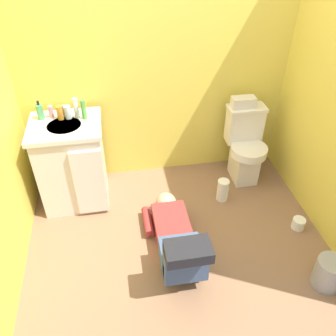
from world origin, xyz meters
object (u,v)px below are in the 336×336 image
tissue_box (243,102)px  paper_towel_roll (223,190)px  bottle_green (84,110)px  trash_can (329,273)px  soap_dispenser (40,112)px  bottle_amber (60,113)px  bottle_white (76,108)px  toilet_paper_roll (298,224)px  bottle_clear (68,112)px  person_plumber (176,239)px  bottle_pink (51,112)px  faucet (64,111)px  toilet (245,146)px  vanity_cabinet (73,163)px

tissue_box → paper_towel_roll: (-0.25, -0.41, -0.69)m
bottle_green → trash_can: (1.67, -1.35, -0.78)m
soap_dispenser → bottle_amber: soap_dispenser is taller
bottle_white → paper_towel_roll: bearing=-15.8°
toilet_paper_roll → bottle_clear: bearing=156.1°
person_plumber → paper_towel_roll: (0.56, 0.57, -0.07)m
person_plumber → bottle_white: size_ratio=6.01×
person_plumber → trash_can: 1.15m
bottle_pink → trash_can: size_ratio=0.42×
paper_towel_roll → toilet_paper_roll: (0.55, -0.47, -0.06)m
soap_dispenser → bottle_green: size_ratio=0.96×
bottle_pink → bottle_white: size_ratio=0.59×
faucet → paper_towel_roll: bearing=-16.4°
toilet → toilet_paper_roll: size_ratio=6.82×
paper_towel_roll → soap_dispenser: bearing=166.2°
bottle_amber → paper_towel_roll: bearing=-14.1°
bottle_amber → bottle_pink: bearing=148.1°
bottle_pink → soap_dispenser: bearing=-168.9°
toilet → trash_can: toilet is taller
toilet → tissue_box: bearing=116.4°
person_plumber → toilet_paper_roll: bearing=5.1°
bottle_green → bottle_clear: bearing=165.5°
toilet → bottle_green: bearing=-179.9°
bottle_pink → paper_towel_roll: bearing=-15.1°
bottle_amber → toilet_paper_roll: size_ratio=1.10×
bottle_green → trash_can: bottle_green is taller
bottle_green → toilet: bearing=0.1°
toilet → bottle_white: (-1.55, 0.03, 0.54)m
vanity_cabinet → tissue_box: size_ratio=3.73×
toilet → bottle_white: bearing=178.8°
bottle_clear → bottle_white: bearing=-0.2°
faucet → person_plumber: faucet is taller
faucet → bottle_pink: (-0.11, -0.00, 0.00)m
tissue_box → bottle_green: size_ratio=1.28×
toilet_paper_roll → person_plumber: bearing=-174.9°
toilet → toilet_paper_roll: bearing=-72.7°
bottle_pink → tissue_box: bearing=0.5°
soap_dispenser → bottle_clear: size_ratio=1.47×
trash_can → person_plumber: bearing=156.2°
faucet → bottle_clear: size_ratio=0.88×
faucet → toilet_paper_roll: size_ratio=0.91×
soap_dispenser → paper_towel_roll: soap_dispenser is taller
vanity_cabinet → paper_towel_roll: size_ratio=3.70×
toilet → bottle_green: size_ratio=4.35×
vanity_cabinet → person_plumber: (0.79, -0.83, -0.24)m
soap_dispenser → bottle_white: bearing=-5.2°
toilet → vanity_cabinet: (-1.65, -0.07, 0.05)m
faucet → bottle_white: bearing=-23.5°
bottle_green → toilet_paper_roll: (1.73, -0.79, -0.86)m
paper_towel_roll → bottle_green: bearing=165.0°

